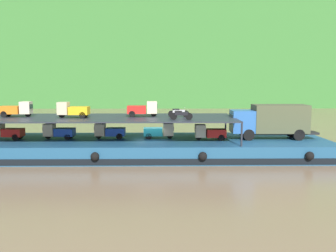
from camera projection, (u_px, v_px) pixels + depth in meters
ground_plane at (151, 155)px, 33.13m from camera, size 400.00×400.00×0.00m
hillside_far_bank at (159, 23)px, 101.96m from camera, size 120.14×33.84×40.33m
cargo_barge at (151, 147)px, 33.01m from camera, size 31.80×9.01×1.50m
covered_lorry at (271, 120)px, 33.02m from camera, size 7.88×2.37×3.10m
cargo_rack at (108, 118)px, 32.65m from camera, size 22.60×7.66×2.00m
mini_truck_lower_stern at (7, 132)px, 32.78m from camera, size 2.79×1.29×1.38m
mini_truck_lower_aft at (59, 131)px, 33.02m from camera, size 2.78×1.28×1.38m
mini_truck_lower_mid at (109, 131)px, 33.23m from camera, size 2.75×1.22×1.38m
mini_truck_lower_fore at (159, 131)px, 33.29m from camera, size 2.78×1.26×1.38m
mini_truck_lower_bow at (210, 132)px, 32.40m from camera, size 2.75×1.21×1.38m
mini_truck_upper_stern at (17, 109)px, 32.97m from camera, size 2.76×1.24×1.38m
mini_truck_upper_mid at (73, 110)px, 32.22m from camera, size 2.77×1.25×1.38m
mini_truck_upper_fore at (143, 109)px, 33.29m from camera, size 2.77×1.26×1.38m
motorcycle_upper_port at (181, 115)px, 30.40m from camera, size 1.90×0.55×0.87m
motorcycle_upper_centre at (178, 112)px, 32.67m from camera, size 1.90×0.55×0.87m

